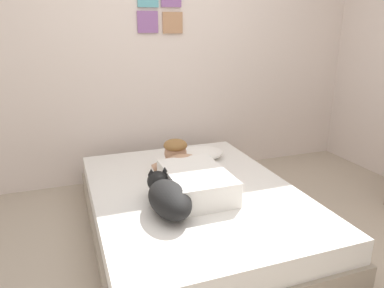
{
  "coord_description": "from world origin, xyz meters",
  "views": [
    {
      "loc": [
        -0.96,
        -1.87,
        1.51
      ],
      "look_at": [
        0.0,
        0.79,
        0.6
      ],
      "focal_mm": 33.94,
      "sensor_mm": 36.0,
      "label": 1
    }
  ],
  "objects_px": {
    "person_lying": "(190,173)",
    "coffee_cup": "(205,160)",
    "pillow": "(196,154)",
    "dog": "(168,197)",
    "bed": "(194,209)",
    "cell_phone": "(168,190)"
  },
  "relations": [
    {
      "from": "dog",
      "to": "coffee_cup",
      "type": "distance_m",
      "value": 0.91
    },
    {
      "from": "bed",
      "to": "person_lying",
      "type": "height_order",
      "value": "person_lying"
    },
    {
      "from": "person_lying",
      "to": "dog",
      "type": "distance_m",
      "value": 0.42
    },
    {
      "from": "dog",
      "to": "cell_phone",
      "type": "xyz_separation_m",
      "value": [
        0.08,
        0.3,
        -0.1
      ]
    },
    {
      "from": "person_lying",
      "to": "pillow",
      "type": "bearing_deg",
      "value": 64.46
    },
    {
      "from": "pillow",
      "to": "dog",
      "type": "bearing_deg",
      "value": -121.52
    },
    {
      "from": "person_lying",
      "to": "cell_phone",
      "type": "bearing_deg",
      "value": -172.59
    },
    {
      "from": "dog",
      "to": "coffee_cup",
      "type": "xyz_separation_m",
      "value": [
        0.56,
        0.72,
        -0.07
      ]
    },
    {
      "from": "pillow",
      "to": "person_lying",
      "type": "height_order",
      "value": "person_lying"
    },
    {
      "from": "pillow",
      "to": "dog",
      "type": "xyz_separation_m",
      "value": [
        -0.52,
        -0.85,
        0.05
      ]
    },
    {
      "from": "person_lying",
      "to": "coffee_cup",
      "type": "distance_m",
      "value": 0.49
    },
    {
      "from": "person_lying",
      "to": "cell_phone",
      "type": "distance_m",
      "value": 0.21
    },
    {
      "from": "pillow",
      "to": "person_lying",
      "type": "bearing_deg",
      "value": -115.54
    },
    {
      "from": "person_lying",
      "to": "coffee_cup",
      "type": "height_order",
      "value": "person_lying"
    },
    {
      "from": "pillow",
      "to": "cell_phone",
      "type": "distance_m",
      "value": 0.7
    },
    {
      "from": "bed",
      "to": "dog",
      "type": "height_order",
      "value": "dog"
    },
    {
      "from": "coffee_cup",
      "to": "bed",
      "type": "bearing_deg",
      "value": -121.71
    },
    {
      "from": "bed",
      "to": "cell_phone",
      "type": "relative_size",
      "value": 14.8
    },
    {
      "from": "dog",
      "to": "coffee_cup",
      "type": "height_order",
      "value": "dog"
    },
    {
      "from": "coffee_cup",
      "to": "pillow",
      "type": "bearing_deg",
      "value": 106.31
    },
    {
      "from": "dog",
      "to": "cell_phone",
      "type": "distance_m",
      "value": 0.32
    },
    {
      "from": "pillow",
      "to": "cell_phone",
      "type": "bearing_deg",
      "value": -128.41
    }
  ]
}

